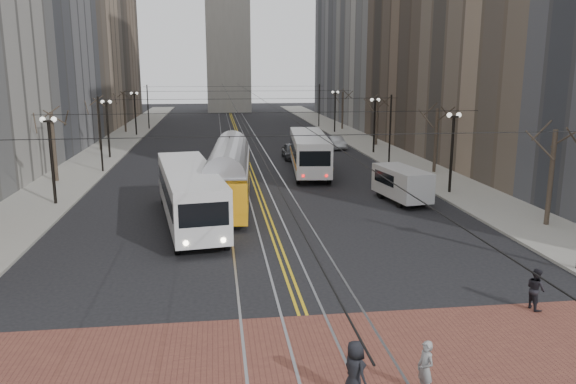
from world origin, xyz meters
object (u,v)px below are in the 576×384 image
object	(u,v)px
streetcar	(229,180)
pedestrian_c	(536,289)
pedestrian_a	(355,371)
rear_bus	(309,154)
cargo_van	(402,185)
sedan_grey	(292,151)
sedan_silver	(336,143)
pedestrian_b	(425,369)
transit_bus	(190,196)

from	to	relation	value
streetcar	pedestrian_c	world-z (taller)	streetcar
pedestrian_a	rear_bus	bearing A→B (deg)	-30.36
cargo_van	pedestrian_a	size ratio (longest dim) A/B	3.02
streetcar	rear_bus	distance (m)	13.14
sedan_grey	pedestrian_a	world-z (taller)	pedestrian_a
sedan_silver	pedestrian_b	xyz separation A→B (m)	(-7.95, -48.77, 0.12)
pedestrian_b	pedestrian_c	bearing A→B (deg)	113.26
transit_bus	cargo_van	xyz separation A→B (m)	(14.02, 3.72, -0.49)
transit_bus	pedestrian_c	bearing A→B (deg)	-54.17
cargo_van	sedan_grey	size ratio (longest dim) A/B	1.14
transit_bus	pedestrian_b	xyz separation A→B (m)	(7.17, -18.79, -0.84)
streetcar	pedestrian_b	distance (m)	23.87
streetcar	pedestrian_c	xyz separation A→B (m)	(10.97, -18.38, -0.83)
cargo_van	pedestrian_c	bearing A→B (deg)	-101.07
pedestrian_a	pedestrian_b	xyz separation A→B (m)	(1.99, 0.00, -0.07)
streetcar	rear_bus	bearing A→B (deg)	60.63
transit_bus	rear_bus	xyz separation A→B (m)	(9.62, 15.58, 0.01)
sedan_silver	pedestrian_c	world-z (taller)	pedestrian_c
pedestrian_a	sedan_silver	bearing A→B (deg)	-34.51
sedan_grey	pedestrian_b	distance (m)	42.22
rear_bus	cargo_van	world-z (taller)	rear_bus
cargo_van	sedan_silver	world-z (taller)	cargo_van
pedestrian_c	pedestrian_b	bearing A→B (deg)	122.60
cargo_van	pedestrian_c	world-z (taller)	cargo_van
pedestrian_a	pedestrian_c	xyz separation A→B (m)	(8.21, 5.00, -0.08)
transit_bus	streetcar	size ratio (longest dim) A/B	0.95
rear_bus	pedestrian_b	xyz separation A→B (m)	(-2.45, -34.37, -0.85)
pedestrian_c	sedan_silver	bearing A→B (deg)	-8.48
sedan_grey	pedestrian_c	world-z (taller)	pedestrian_c
transit_bus	rear_bus	distance (m)	18.31
transit_bus	sedan_grey	size ratio (longest dim) A/B	2.87
sedan_silver	transit_bus	bearing A→B (deg)	-121.51
transit_bus	streetcar	distance (m)	5.19
transit_bus	pedestrian_b	world-z (taller)	transit_bus
streetcar	transit_bus	bearing A→B (deg)	-113.90
cargo_van	pedestrian_b	xyz separation A→B (m)	(-6.85, -22.51, -0.35)
pedestrian_a	transit_bus	bearing A→B (deg)	-7.58
pedestrian_b	rear_bus	bearing A→B (deg)	160.37
streetcar	cargo_van	bearing A→B (deg)	-0.41
sedan_grey	rear_bus	bearing A→B (deg)	-86.42
sedan_silver	pedestrian_b	world-z (taller)	pedestrian_b
transit_bus	pedestrian_c	size ratio (longest dim) A/B	8.32
transit_bus	cargo_van	size ratio (longest dim) A/B	2.51
sedan_silver	rear_bus	bearing A→B (deg)	-115.65
sedan_silver	pedestrian_a	xyz separation A→B (m)	(-9.95, -48.77, 0.19)
sedan_grey	pedestrian_b	size ratio (longest dim) A/B	2.87
sedan_grey	pedestrian_a	xyz separation A→B (m)	(-4.02, -42.18, 0.10)
streetcar	sedan_silver	xyz separation A→B (m)	(12.70, 25.39, -0.94)
transit_bus	pedestrian_b	bearing A→B (deg)	-77.44
sedan_grey	sedan_silver	world-z (taller)	sedan_grey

